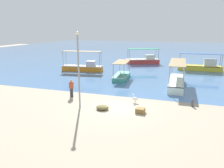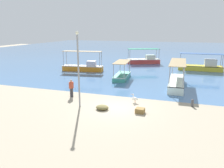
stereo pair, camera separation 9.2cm
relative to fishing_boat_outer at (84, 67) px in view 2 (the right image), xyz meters
The scene contains 13 objects.
ground 16.66m from the fishing_boat_outer, 55.31° to the right, with size 120.00×120.00×0.00m, color tan.
harbor_water 35.60m from the fishing_boat_outer, 74.56° to the left, with size 110.00×90.00×0.00m, color #4B74A4.
fishing_boat_outer is the anchor object (origin of this frame).
fishing_boat_far_left 18.28m from the fishing_boat_outer, 19.28° to the left, with size 6.52×1.90×2.63m.
fishing_boat_near_left 7.76m from the fishing_boat_outer, 25.33° to the right, with size 2.01×4.74×2.25m.
fishing_boat_near_right 14.93m from the fishing_boat_outer, 21.34° to the right, with size 1.66×6.76×2.84m.
fishing_boat_far_right 12.81m from the fishing_boat_outer, 54.08° to the left, with size 6.25×4.16×2.71m.
pelican 16.06m from the fishing_boat_outer, 48.69° to the right, with size 0.80×0.39×0.80m.
lamp_post 15.98m from the fishing_boat_outer, 66.05° to the right, with size 0.28×0.28×6.19m.
mooring_bollard 19.25m from the fishing_boat_outer, 36.80° to the right, with size 0.22×0.22×0.66m.
fisherman_standing 13.04m from the fishing_boat_outer, 69.91° to the right, with size 0.37×0.46×1.69m.
net_pile 16.78m from the fishing_boat_outer, 59.76° to the right, with size 1.05×0.89×0.35m, color olive.
cargo_crate 18.35m from the fishing_boat_outer, 51.16° to the right, with size 0.67×0.59×0.38m, color olive.
Camera 2 is at (4.86, -16.38, 6.40)m, focal length 35.00 mm.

